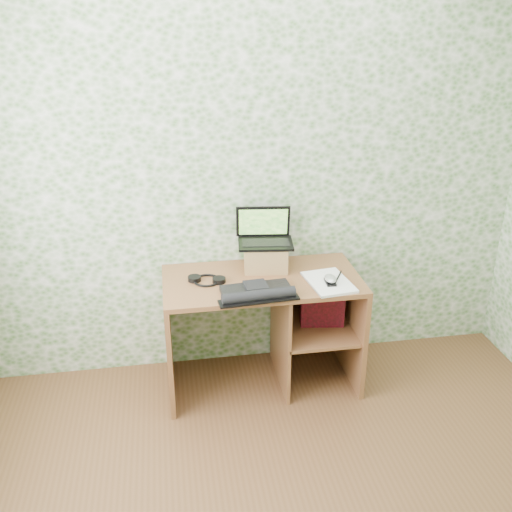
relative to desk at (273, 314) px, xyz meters
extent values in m
plane|color=silver|center=(-0.08, 0.28, 0.82)|extent=(3.50, 0.00, 3.50)
cube|color=brown|center=(-0.08, -0.03, 0.25)|extent=(1.20, 0.60, 0.03)
cube|color=brown|center=(-0.66, -0.03, -0.12)|extent=(0.03, 0.60, 0.72)
cube|color=brown|center=(0.51, -0.03, -0.12)|extent=(0.03, 0.60, 0.72)
cube|color=brown|center=(0.04, -0.03, -0.12)|extent=(0.02, 0.56, 0.72)
cube|color=brown|center=(0.27, -0.03, -0.10)|extent=(0.46, 0.56, 0.02)
cube|color=brown|center=(0.28, 0.26, -0.12)|extent=(0.48, 0.02, 0.72)
cube|color=olive|center=(-0.03, 0.12, 0.35)|extent=(0.29, 0.25, 0.16)
cube|color=black|center=(-0.03, 0.12, 0.44)|extent=(0.36, 0.27, 0.02)
cube|color=black|center=(-0.03, 0.11, 0.45)|extent=(0.30, 0.16, 0.00)
cube|color=black|center=(-0.03, 0.21, 0.55)|extent=(0.34, 0.10, 0.21)
cube|color=#1A5D1B|center=(-0.03, 0.20, 0.55)|extent=(0.31, 0.08, 0.18)
cube|color=black|center=(-0.14, -0.20, 0.28)|extent=(0.41, 0.18, 0.03)
cube|color=black|center=(-0.14, -0.20, 0.29)|extent=(0.14, 0.14, 0.05)
cylinder|color=black|center=(-0.14, -0.30, 0.30)|extent=(0.43, 0.10, 0.06)
cube|color=black|center=(-0.14, -0.31, 0.27)|extent=(0.46, 0.13, 0.01)
torus|color=black|center=(-0.41, -0.02, 0.28)|extent=(0.21, 0.21, 0.01)
cylinder|color=black|center=(-0.49, 0.01, 0.28)|extent=(0.08, 0.08, 0.03)
cylinder|color=black|center=(-0.34, -0.04, 0.28)|extent=(0.08, 0.08, 0.03)
cube|color=white|center=(0.30, -0.16, 0.28)|extent=(0.28, 0.36, 0.02)
ellipsoid|color=silver|center=(0.30, -0.19, 0.30)|extent=(0.07, 0.11, 0.04)
cylinder|color=black|center=(0.38, -0.12, 0.29)|extent=(0.09, 0.14, 0.01)
cube|color=maroon|center=(0.31, -0.03, 0.07)|extent=(0.29, 0.13, 0.33)
camera|label=1|loc=(-0.62, -3.09, 1.80)|focal=40.00mm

